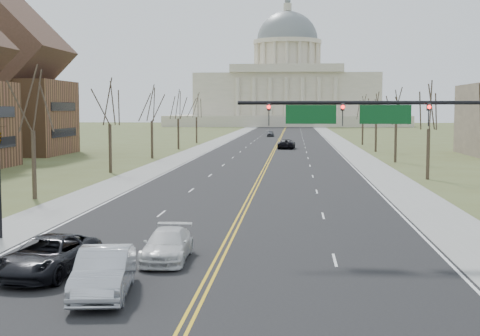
% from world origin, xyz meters
% --- Properties ---
extents(ground, '(600.00, 600.00, 0.00)m').
position_xyz_m(ground, '(0.00, 0.00, 0.00)').
color(ground, '#50572B').
rests_on(ground, ground).
extents(road, '(20.00, 380.00, 0.01)m').
position_xyz_m(road, '(0.00, 110.00, 0.01)').
color(road, black).
rests_on(road, ground).
extents(cross_road, '(120.00, 14.00, 0.01)m').
position_xyz_m(cross_road, '(0.00, 6.00, 0.01)').
color(cross_road, black).
rests_on(cross_road, ground).
extents(sidewalk_left, '(4.00, 380.00, 0.03)m').
position_xyz_m(sidewalk_left, '(-12.00, 110.00, 0.01)').
color(sidewalk_left, gray).
rests_on(sidewalk_left, ground).
extents(sidewalk_right, '(4.00, 380.00, 0.03)m').
position_xyz_m(sidewalk_right, '(12.00, 110.00, 0.01)').
color(sidewalk_right, gray).
rests_on(sidewalk_right, ground).
extents(center_line, '(0.42, 380.00, 0.01)m').
position_xyz_m(center_line, '(0.00, 110.00, 0.01)').
color(center_line, gold).
rests_on(center_line, road).
extents(edge_line_left, '(0.15, 380.00, 0.01)m').
position_xyz_m(edge_line_left, '(-9.80, 110.00, 0.01)').
color(edge_line_left, silver).
rests_on(edge_line_left, road).
extents(edge_line_right, '(0.15, 380.00, 0.01)m').
position_xyz_m(edge_line_right, '(9.80, 110.00, 0.01)').
color(edge_line_right, silver).
rests_on(edge_line_right, road).
extents(capitol, '(90.00, 60.00, 50.00)m').
position_xyz_m(capitol, '(0.00, 249.91, 14.20)').
color(capitol, beige).
rests_on(capitol, ground).
extents(signal_mast, '(12.12, 0.44, 7.20)m').
position_xyz_m(signal_mast, '(7.45, 13.50, 5.76)').
color(signal_mast, black).
rests_on(signal_mast, ground).
extents(tree_l_0, '(3.96, 3.96, 9.00)m').
position_xyz_m(tree_l_0, '(-15.50, 28.00, 6.94)').
color(tree_l_0, '#35261F').
rests_on(tree_l_0, ground).
extents(tree_r_1, '(3.74, 3.74, 8.50)m').
position_xyz_m(tree_r_1, '(15.50, 44.00, 6.55)').
color(tree_r_1, '#35261F').
rests_on(tree_r_1, ground).
extents(tree_l_1, '(3.96, 3.96, 9.00)m').
position_xyz_m(tree_l_1, '(-15.50, 48.00, 6.94)').
color(tree_l_1, '#35261F').
rests_on(tree_l_1, ground).
extents(tree_r_2, '(3.74, 3.74, 8.50)m').
position_xyz_m(tree_r_2, '(15.50, 64.00, 6.55)').
color(tree_r_2, '#35261F').
rests_on(tree_r_2, ground).
extents(tree_l_2, '(3.96, 3.96, 9.00)m').
position_xyz_m(tree_l_2, '(-15.50, 68.00, 6.94)').
color(tree_l_2, '#35261F').
rests_on(tree_l_2, ground).
extents(tree_r_3, '(3.74, 3.74, 8.50)m').
position_xyz_m(tree_r_3, '(15.50, 84.00, 6.55)').
color(tree_r_3, '#35261F').
rests_on(tree_r_3, ground).
extents(tree_l_3, '(3.96, 3.96, 9.00)m').
position_xyz_m(tree_l_3, '(-15.50, 88.00, 6.94)').
color(tree_l_3, '#35261F').
rests_on(tree_l_3, ground).
extents(tree_r_4, '(3.74, 3.74, 8.50)m').
position_xyz_m(tree_r_4, '(15.50, 104.00, 6.55)').
color(tree_r_4, '#35261F').
rests_on(tree_r_4, ground).
extents(tree_l_4, '(3.96, 3.96, 9.00)m').
position_xyz_m(tree_l_4, '(-15.50, 108.00, 6.94)').
color(tree_l_4, '#35261F').
rests_on(tree_l_4, ground).
extents(bldg_left_far, '(17.10, 14.28, 23.25)m').
position_xyz_m(bldg_left_far, '(-38.00, 74.00, 9.54)').
color(bldg_left_far, brown).
rests_on(bldg_left_far, ground).
extents(car_sb_inner_lead, '(2.41, 5.19, 1.65)m').
position_xyz_m(car_sb_inner_lead, '(-3.36, 3.80, 0.83)').
color(car_sb_inner_lead, '#B4B6BD').
rests_on(car_sb_inner_lead, road).
extents(car_sb_outer_lead, '(3.12, 5.67, 1.51)m').
position_xyz_m(car_sb_outer_lead, '(-6.35, 6.50, 0.76)').
color(car_sb_outer_lead, black).
rests_on(car_sb_outer_lead, road).
extents(car_sb_inner_second, '(1.99, 4.66, 1.34)m').
position_xyz_m(car_sb_inner_second, '(-2.18, 9.30, 0.68)').
color(car_sb_inner_second, silver).
rests_on(car_sb_inner_second, road).
extents(car_far_nb, '(2.95, 5.81, 1.57)m').
position_xyz_m(car_far_nb, '(1.89, 90.80, 0.80)').
color(car_far_nb, black).
rests_on(car_far_nb, road).
extents(car_far_sb, '(1.66, 4.11, 1.40)m').
position_xyz_m(car_far_sb, '(-2.49, 138.52, 0.71)').
color(car_far_sb, '#54575D').
rests_on(car_far_sb, road).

